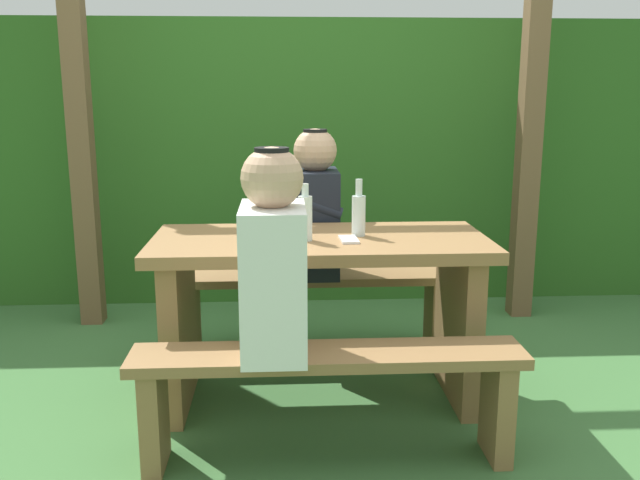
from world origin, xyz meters
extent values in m
plane|color=#3D6D38|center=(0.00, 0.00, 0.00)|extent=(12.00, 12.00, 0.00)
cube|color=#2C5E1F|center=(0.00, 1.79, 0.87)|extent=(6.40, 0.72, 1.75)
cube|color=brown|center=(-1.26, 1.09, 1.14)|extent=(0.12, 0.12, 2.27)
cube|color=brown|center=(1.26, 1.09, 1.14)|extent=(0.12, 0.12, 2.27)
cube|color=olive|center=(0.00, 0.00, 0.70)|extent=(1.40, 0.64, 0.05)
cube|color=olive|center=(-0.60, 0.00, 0.34)|extent=(0.08, 0.54, 0.68)
cube|color=olive|center=(0.60, 0.00, 0.34)|extent=(0.08, 0.54, 0.68)
cube|color=olive|center=(0.00, -0.52, 0.41)|extent=(1.40, 0.24, 0.04)
cube|color=olive|center=(-0.62, -0.52, 0.19)|extent=(0.07, 0.22, 0.39)
cube|color=olive|center=(0.62, -0.52, 0.19)|extent=(0.07, 0.22, 0.39)
cube|color=olive|center=(0.00, 0.52, 0.41)|extent=(1.40, 0.24, 0.04)
cube|color=olive|center=(-0.62, 0.52, 0.19)|extent=(0.07, 0.22, 0.39)
cube|color=olive|center=(0.62, 0.52, 0.19)|extent=(0.07, 0.22, 0.39)
cube|color=white|center=(-0.19, -0.52, 0.69)|extent=(0.22, 0.34, 0.52)
sphere|color=tan|center=(-0.19, -0.52, 1.04)|extent=(0.21, 0.21, 0.21)
cylinder|color=black|center=(-0.19, -0.52, 1.13)|extent=(0.12, 0.12, 0.02)
cylinder|color=white|center=(-0.19, -0.38, 0.79)|extent=(0.25, 0.07, 0.15)
cube|color=black|center=(0.01, 0.52, 0.69)|extent=(0.22, 0.34, 0.52)
sphere|color=tan|center=(0.01, 0.52, 1.04)|extent=(0.21, 0.21, 0.21)
cylinder|color=black|center=(0.01, 0.52, 1.13)|extent=(0.12, 0.12, 0.02)
cylinder|color=black|center=(0.01, 0.38, 0.79)|extent=(0.25, 0.07, 0.15)
cylinder|color=silver|center=(-0.21, 0.03, 0.77)|extent=(0.08, 0.08, 0.08)
cylinder|color=silver|center=(-0.06, -0.06, 0.82)|extent=(0.06, 0.06, 0.18)
cylinder|color=silver|center=(-0.06, -0.06, 0.93)|extent=(0.03, 0.03, 0.05)
cylinder|color=silver|center=(0.16, 0.03, 0.81)|extent=(0.06, 0.06, 0.17)
cylinder|color=silver|center=(0.16, 0.03, 0.93)|extent=(0.03, 0.03, 0.07)
cube|color=silver|center=(0.11, -0.07, 0.73)|extent=(0.08, 0.14, 0.01)
camera|label=1|loc=(-0.16, -2.79, 1.33)|focal=38.51mm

